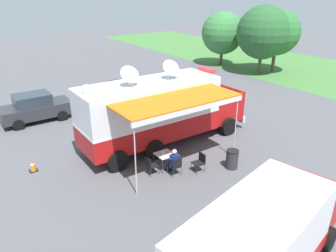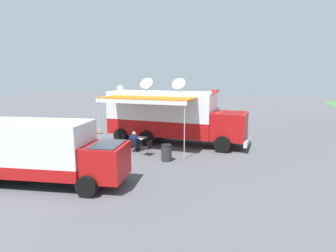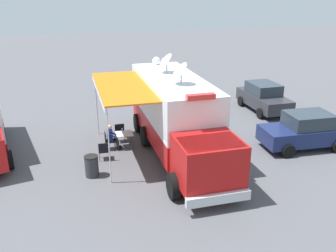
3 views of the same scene
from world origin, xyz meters
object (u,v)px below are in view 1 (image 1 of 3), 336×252
folding_chair_beside_table (150,164)px  trash_bin (232,159)px  command_truck (162,109)px  car_behind_truck (35,107)px  support_truck (264,241)px  folding_table (165,155)px  car_far_corner (124,95)px  seated_responder (173,161)px  water_bottle (163,153)px  folding_chair_spare_by_truck (200,161)px  folding_chair_at_table (176,165)px  traffic_cone (33,166)px

folding_chair_beside_table → trash_bin: (1.69, 3.41, -0.06)m
command_truck → trash_bin: size_ratio=10.44×
command_truck → car_behind_truck: 8.68m
folding_chair_beside_table → car_behind_truck: size_ratio=0.21×
support_truck → folding_table: bearing=169.3°
car_behind_truck → car_far_corner: same height
seated_responder → trash_bin: 2.78m
water_bottle → folding_chair_spare_by_truck: water_bottle is taller
folding_chair_at_table → car_far_corner: (-9.27, 2.32, 0.37)m
water_bottle → folding_chair_beside_table: (0.03, -0.69, -0.32)m
seated_responder → traffic_cone: (-3.83, -5.16, -0.37)m
folding_chair_beside_table → folding_table: bearing=96.1°
seated_responder → car_far_corner: (-9.08, 2.32, 0.23)m
folding_table → car_far_corner: (-8.47, 2.36, 0.21)m
folding_chair_beside_table → car_far_corner: bearing=159.5°
folding_table → folding_chair_beside_table: size_ratio=0.92×
car_behind_truck → support_truck: bearing=7.4°
trash_bin → command_truck: bearing=-163.7°
folding_chair_at_table → car_behind_truck: car_behind_truck is taller
command_truck → folding_table: bearing=-31.8°
command_truck → car_behind_truck: bearing=-146.6°
folding_chair_at_table → folding_chair_spare_by_truck: size_ratio=1.00×
support_truck → traffic_cone: bearing=-158.7°
command_truck → water_bottle: size_ratio=42.41×
car_behind_truck → trash_bin: bearing=27.9°
command_truck → folding_chair_beside_table: 3.52m
folding_chair_at_table → folding_chair_spare_by_truck: (0.32, 1.14, 0.00)m
seated_responder → car_behind_truck: car_behind_truck is taller
folding_chair_at_table → traffic_cone: 6.54m
folding_table → car_behind_truck: car_behind_truck is taller
folding_table → folding_chair_at_table: size_ratio=0.92×
seated_responder → car_far_corner: 9.37m
command_truck → folding_chair_at_table: bearing=-23.9°
support_truck → car_behind_truck: size_ratio=1.68×
command_truck → folding_chair_beside_table: size_ratio=10.92×
car_far_corner → car_behind_truck: bearing=-99.5°
car_far_corner → command_truck: bearing=-8.9°
folding_chair_at_table → car_behind_truck: bearing=-161.6°
folding_table → car_far_corner: car_far_corner is taller
command_truck → trash_bin: command_truck is taller
command_truck → folding_chair_at_table: size_ratio=10.92×
seated_responder → folding_chair_at_table: bearing=-0.2°
command_truck → water_bottle: bearing=-33.9°
folding_chair_beside_table → support_truck: size_ratio=0.12×
car_far_corner → folding_chair_beside_table: bearing=-20.5°
command_truck → water_bottle: 2.98m
folding_table → folding_chair_at_table: folding_chair_at_table is taller
folding_table → folding_chair_at_table: bearing=2.6°
traffic_cone → car_behind_truck: size_ratio=0.14×
folding_table → trash_bin: 3.12m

